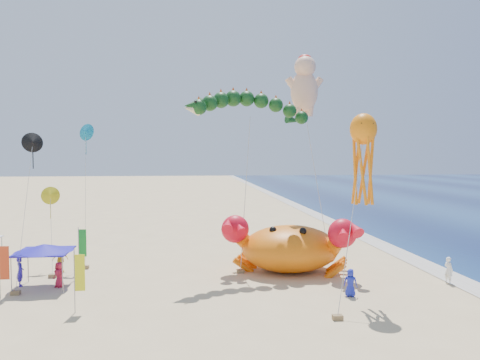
# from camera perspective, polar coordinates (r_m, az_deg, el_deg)

# --- Properties ---
(ground) EXTENTS (320.00, 320.00, 0.00)m
(ground) POSITION_cam_1_polar(r_m,az_deg,el_deg) (30.81, 4.21, -12.34)
(ground) COLOR #D1B784
(ground) RESTS_ON ground
(foam_strip) EXTENTS (320.00, 320.00, 0.00)m
(foam_strip) POSITION_cam_1_polar(r_m,az_deg,el_deg) (35.00, 24.27, -10.71)
(foam_strip) COLOR silver
(foam_strip) RESTS_ON ground
(crab_inflatable) EXTENTS (9.19, 7.64, 4.03)m
(crab_inflatable) POSITION_cam_1_polar(r_m,az_deg,el_deg) (33.20, 6.17, -8.08)
(crab_inflatable) COLOR orange
(crab_inflatable) RESTS_ON ground
(dragon_kite) EXTENTS (9.71, 5.31, 12.44)m
(dragon_kite) POSITION_cam_1_polar(r_m,az_deg,el_deg) (33.48, 1.01, 8.50)
(dragon_kite) COLOR #0F3813
(dragon_kite) RESTS_ON ground
(cherub_kite) EXTENTS (3.10, 2.45, 16.09)m
(cherub_kite) POSITION_cam_1_polar(r_m,az_deg,el_deg) (37.99, 7.88, 11.53)
(cherub_kite) COLOR #FFC19B
(cherub_kite) RESTS_ON ground
(octopus_kite) EXTENTS (3.51, 4.22, 10.52)m
(octopus_kite) POSITION_cam_1_polar(r_m,az_deg,el_deg) (27.25, 14.77, 3.26)
(octopus_kite) COLOR orange
(octopus_kite) RESTS_ON ground
(canopy_blue) EXTENTS (3.45, 3.45, 2.71)m
(canopy_blue) POSITION_cam_1_polar(r_m,az_deg,el_deg) (31.46, -22.77, -7.68)
(canopy_blue) COLOR gray
(canopy_blue) RESTS_ON ground
(feather_flags) EXTENTS (9.62, 8.51, 3.20)m
(feather_flags) POSITION_cam_1_polar(r_m,az_deg,el_deg) (31.48, -24.08, -8.50)
(feather_flags) COLOR gray
(feather_flags) RESTS_ON ground
(beachgoers) EXTENTS (31.89, 8.56, 1.81)m
(beachgoers) POSITION_cam_1_polar(r_m,az_deg,el_deg) (31.50, -15.37, -10.48)
(beachgoers) COLOR #B51C36
(beachgoers) RESTS_ON ground
(small_kites) EXTENTS (9.26, 13.08, 10.59)m
(small_kites) POSITION_cam_1_polar(r_m,az_deg,el_deg) (33.64, -25.22, 0.15)
(small_kites) COLOR #E6199F
(small_kites) RESTS_ON ground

